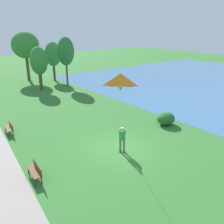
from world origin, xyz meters
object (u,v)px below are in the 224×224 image
object	(u,v)px
tree_lakeside_far	(25,45)
lakeside_shrub	(166,119)
tree_lakeside_near	(66,51)
person_kite_flyer	(122,137)
park_bench_far_walkway	(10,127)
flying_kite	(121,82)
tree_behind_path	(53,54)
park_bench_near_walkway	(36,170)
tree_treeline_left	(39,61)

from	to	relation	value
tree_lakeside_far	lakeside_shrub	bearing A→B (deg)	-84.68
tree_lakeside_near	lakeside_shrub	world-z (taller)	tree_lakeside_near
person_kite_flyer	tree_lakeside_far	world-z (taller)	tree_lakeside_far
park_bench_far_walkway	tree_lakeside_far	world-z (taller)	tree_lakeside_far
tree_lakeside_far	tree_lakeside_near	bearing A→B (deg)	-69.71
park_bench_far_walkway	tree_lakeside_near	size ratio (longest dim) A/B	0.24
flying_kite	tree_behind_path	bearing A→B (deg)	71.08
flying_kite	lakeside_shrub	xyz separation A→B (m)	(8.07, 3.60, -4.80)
person_kite_flyer	park_bench_near_walkway	bearing A→B (deg)	173.49
flying_kite	park_bench_near_walkway	bearing A→B (deg)	139.98
tree_lakeside_far	lakeside_shrub	distance (m)	25.09
lakeside_shrub	tree_lakeside_near	bearing A→B (deg)	88.80
tree_lakeside_near	tree_behind_path	size ratio (longest dim) A/B	1.15
park_bench_far_walkway	tree_treeline_left	bearing A→B (deg)	56.84
tree_treeline_left	lakeside_shrub	distance (m)	18.24
park_bench_near_walkway	tree_lakeside_near	size ratio (longest dim) A/B	0.24
park_bench_near_walkway	park_bench_far_walkway	distance (m)	7.00
park_bench_near_walkway	tree_lakeside_far	size ratio (longest dim) A/B	0.22
tree_lakeside_near	lakeside_shrub	distance (m)	17.87
park_bench_far_walkway	tree_treeline_left	world-z (taller)	tree_treeline_left
flying_kite	lakeside_shrub	world-z (taller)	flying_kite
tree_behind_path	tree_treeline_left	bearing A→B (deg)	-132.70
person_kite_flyer	tree_lakeside_far	xyz separation A→B (m)	(3.66, 25.89, 4.10)
lakeside_shrub	tree_behind_path	bearing A→B (deg)	88.16
person_kite_flyer	lakeside_shrub	bearing A→B (deg)	12.70
tree_behind_path	flying_kite	bearing A→B (deg)	-108.92
person_kite_flyer	park_bench_near_walkway	xyz separation A→B (m)	(-5.57, 0.64, -0.54)
person_kite_flyer	park_bench_far_walkway	xyz separation A→B (m)	(-4.80, 7.59, -0.54)
flying_kite	park_bench_far_walkway	size ratio (longest dim) A/B	2.57
tree_lakeside_near	flying_kite	bearing A→B (deg)	-111.89
park_bench_far_walkway	tree_behind_path	xyz separation A→B (m)	(11.45, 15.74, 3.35)
flying_kite	tree_lakeside_far	size ratio (longest dim) A/B	0.55
flying_kite	lakeside_shrub	size ratio (longest dim) A/B	2.50
tree_behind_path	tree_lakeside_near	bearing A→B (deg)	-94.25
tree_lakeside_far	lakeside_shrub	size ratio (longest dim) A/B	4.51
flying_kite	park_bench_far_walkway	distance (m)	11.29
park_bench_near_walkway	tree_behind_path	world-z (taller)	tree_behind_path
tree_treeline_left	lakeside_shrub	size ratio (longest dim) A/B	3.45
park_bench_near_walkway	person_kite_flyer	bearing A→B (deg)	-6.51
tree_behind_path	lakeside_shrub	bearing A→B (deg)	-91.84
park_bench_far_walkway	lakeside_shrub	size ratio (longest dim) A/B	0.97
tree_treeline_left	tree_lakeside_far	size ratio (longest dim) A/B	0.76
flying_kite	tree_behind_path	size ratio (longest dim) A/B	0.70
flying_kite	tree_treeline_left	bearing A→B (deg)	77.33
lakeside_shrub	tree_lakeside_far	bearing A→B (deg)	95.32
lakeside_shrub	person_kite_flyer	bearing A→B (deg)	-167.30
person_kite_flyer	lakeside_shrub	size ratio (longest dim) A/B	1.16
tree_behind_path	person_kite_flyer	bearing A→B (deg)	-105.91
tree_lakeside_near	tree_lakeside_far	size ratio (longest dim) A/B	0.91
person_kite_flyer	lakeside_shrub	xyz separation A→B (m)	(5.94, 1.34, -0.52)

